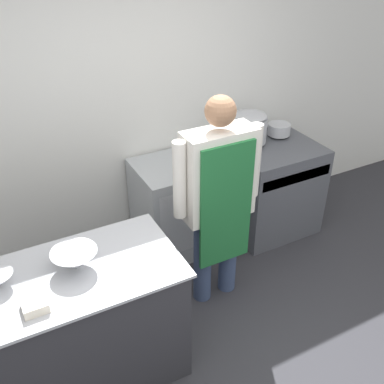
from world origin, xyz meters
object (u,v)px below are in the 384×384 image
at_px(mixing_bowl, 75,260).
at_px(sauce_pot, 279,129).
at_px(fridge_unit, 178,206).
at_px(stock_pot, 250,127).
at_px(stove, 269,186).
at_px(person_cook, 218,192).
at_px(plastic_tub, 35,305).

xyz_separation_m(mixing_bowl, sauce_pot, (2.19, 0.97, -0.01)).
bearing_deg(fridge_unit, stock_pot, 2.35).
xyz_separation_m(stove, person_cook, (-0.94, -0.60, 0.52)).
bearing_deg(plastic_tub, mixing_bowl, 37.45).
bearing_deg(stock_pot, plastic_tub, -151.04).
bearing_deg(person_cook, plastic_tub, -161.86).
relative_size(person_cook, plastic_tub, 12.97).
bearing_deg(stock_pot, mixing_bowl, -152.44).
xyz_separation_m(person_cook, plastic_tub, (-1.38, -0.45, -0.05)).
bearing_deg(mixing_bowl, person_cook, 12.31).
relative_size(fridge_unit, plastic_tub, 6.60).
bearing_deg(sauce_pot, mixing_bowl, -156.16).
relative_size(mixing_bowl, plastic_tub, 2.08).
bearing_deg(plastic_tub, fridge_unit, 39.56).
height_order(plastic_tub, sauce_pot, sauce_pot).
height_order(fridge_unit, mixing_bowl, mixing_bowl).
relative_size(mixing_bowl, stock_pot, 0.87).
bearing_deg(stove, stock_pot, 143.43).
bearing_deg(fridge_unit, sauce_pot, 1.62).
bearing_deg(person_cook, fridge_unit, 88.59).
bearing_deg(plastic_tub, sauce_pot, 25.55).
distance_m(fridge_unit, mixing_bowl, 1.55).
bearing_deg(stove, fridge_unit, 173.70).
xyz_separation_m(plastic_tub, stock_pot, (2.13, 1.18, 0.12)).
relative_size(fridge_unit, stock_pot, 2.78).
distance_m(person_cook, mixing_bowl, 1.13).
xyz_separation_m(fridge_unit, sauce_pot, (1.08, 0.03, 0.52)).
xyz_separation_m(fridge_unit, plastic_tub, (-1.39, -1.15, 0.49)).
bearing_deg(sauce_pot, stove, -140.15).
relative_size(stove, mixing_bowl, 3.32).
distance_m(fridge_unit, stock_pot, 0.96).
height_order(fridge_unit, sauce_pot, sauce_pot).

